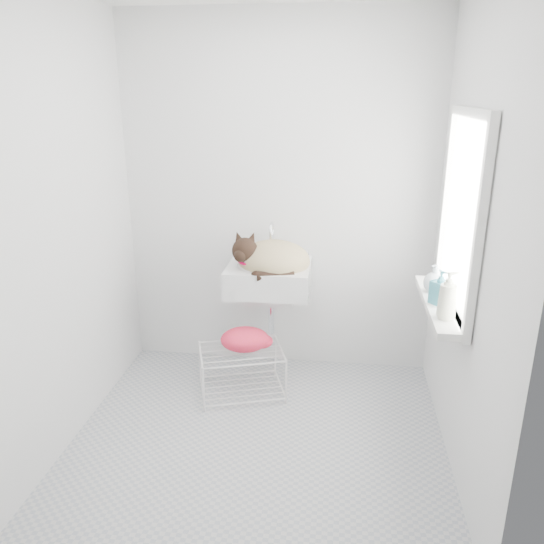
# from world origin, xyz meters

# --- Properties ---
(floor) EXTENTS (2.20, 2.00, 0.02)m
(floor) POSITION_xyz_m (0.00, 0.00, 0.00)
(floor) COLOR #B3B3B3
(floor) RESTS_ON ground
(back_wall) EXTENTS (2.20, 0.02, 2.50)m
(back_wall) POSITION_xyz_m (0.00, 1.00, 1.25)
(back_wall) COLOR silver
(back_wall) RESTS_ON ground
(right_wall) EXTENTS (0.02, 2.00, 2.50)m
(right_wall) POSITION_xyz_m (1.10, 0.00, 1.25)
(right_wall) COLOR silver
(right_wall) RESTS_ON ground
(left_wall) EXTENTS (0.02, 2.00, 2.50)m
(left_wall) POSITION_xyz_m (-1.10, 0.00, 1.25)
(left_wall) COLOR silver
(left_wall) RESTS_ON ground
(window_glass) EXTENTS (0.01, 0.80, 1.00)m
(window_glass) POSITION_xyz_m (1.09, 0.20, 1.35)
(window_glass) COLOR white
(window_glass) RESTS_ON right_wall
(window_frame) EXTENTS (0.04, 0.90, 1.10)m
(window_frame) POSITION_xyz_m (1.07, 0.20, 1.35)
(window_frame) COLOR white
(window_frame) RESTS_ON right_wall
(windowsill) EXTENTS (0.16, 0.88, 0.04)m
(windowsill) POSITION_xyz_m (1.01, 0.20, 0.83)
(windowsill) COLOR white
(windowsill) RESTS_ON right_wall
(sink) EXTENTS (0.56, 0.49, 0.22)m
(sink) POSITION_xyz_m (-0.03, 0.74, 0.85)
(sink) COLOR white
(sink) RESTS_ON back_wall
(faucet) EXTENTS (0.20, 0.14, 0.20)m
(faucet) POSITION_xyz_m (-0.03, 0.92, 0.99)
(faucet) COLOR silver
(faucet) RESTS_ON sink
(cat) EXTENTS (0.51, 0.41, 0.32)m
(cat) POSITION_xyz_m (-0.02, 0.72, 0.89)
(cat) COLOR beige
(cat) RESTS_ON sink
(wire_rack) EXTENTS (0.63, 0.53, 0.32)m
(wire_rack) POSITION_xyz_m (-0.19, 0.47, 0.15)
(wire_rack) COLOR silver
(wire_rack) RESTS_ON floor
(towel) EXTENTS (0.37, 0.29, 0.14)m
(towel) POSITION_xyz_m (-0.17, 0.50, 0.35)
(towel) COLOR red
(towel) RESTS_ON wire_rack
(bottle_a) EXTENTS (0.09, 0.09, 0.22)m
(bottle_a) POSITION_xyz_m (1.00, -0.04, 0.85)
(bottle_a) COLOR white
(bottle_a) RESTS_ON windowsill
(bottle_b) EXTENTS (0.12, 0.12, 0.20)m
(bottle_b) POSITION_xyz_m (1.00, 0.16, 0.85)
(bottle_b) COLOR teal
(bottle_b) RESTS_ON windowsill
(bottle_c) EXTENTS (0.17, 0.17, 0.16)m
(bottle_c) POSITION_xyz_m (1.00, 0.35, 0.85)
(bottle_c) COLOR silver
(bottle_c) RESTS_ON windowsill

